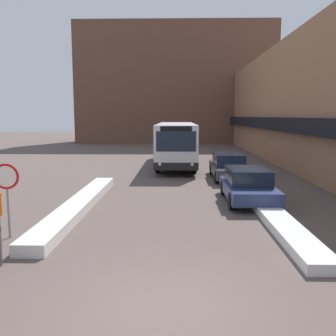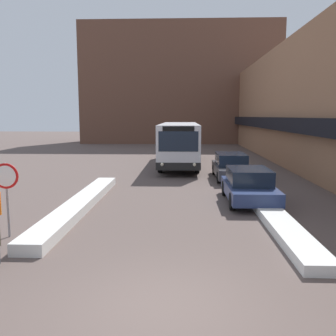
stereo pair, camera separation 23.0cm
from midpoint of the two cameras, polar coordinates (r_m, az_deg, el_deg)
The scene contains 9 objects.
ground_plane at distance 7.60m, azimuth -1.27°, elevation -20.38°, with size 160.00×160.00×0.00m, color brown.
building_row_right at distance 32.18m, azimuth 19.04°, elevation 8.98°, with size 5.50×60.00×8.89m.
building_backdrop_far at distance 52.36m, azimuth 1.01°, elevation 12.51°, with size 26.00×8.00×15.56m.
snow_bank_left at distance 15.16m, azimuth -13.73°, elevation -5.36°, with size 0.90×10.45×0.35m.
snow_bank_right at distance 15.04m, azimuth 13.99°, elevation -5.60°, with size 0.90×12.36×0.29m.
city_bus at distance 27.49m, azimuth 1.01°, elevation 3.93°, with size 2.64×12.04×3.06m.
parked_car_front at distance 16.07m, azimuth 11.67°, elevation -2.55°, with size 1.93×4.31×1.43m.
parked_car_middle at distance 21.88m, azimuth 8.90°, elevation 0.30°, with size 1.86×4.85×1.46m.
stop_sign at distance 11.97m, azimuth -23.88°, elevation -2.30°, with size 0.76×0.08×2.23m.
Camera 1 is at (0.20, -6.68, 3.60)m, focal length 40.00 mm.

